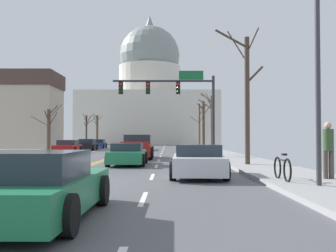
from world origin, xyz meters
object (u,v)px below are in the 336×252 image
Objects in this scene: pickup_truck_near_00 at (136,148)px; pedestrian_00 at (328,147)px; sedan_oncoming_01 at (86,145)px; bicycle_parked at (282,168)px; sedan_oncoming_00 at (67,147)px; sedan_oncoming_02 at (98,144)px; sedan_near_03 at (34,187)px; sedan_near_02 at (197,162)px; signal_gantry at (176,94)px; street_lamp_right at (304,20)px; sedan_near_01 at (127,155)px.

pedestrian_00 is (7.24, -14.75, 0.41)m from pickup_truck_near_00.
sedan_oncoming_01 is 35.28m from bicycle_parked.
sedan_oncoming_02 is at bearing 90.95° from sedan_oncoming_00.
sedan_oncoming_00 is at bearing 128.40° from pickup_truck_near_00.
sedan_near_03 is at bearing -143.60° from pedestrian_00.
pedestrian_00 is (14.38, -32.55, 0.55)m from sedan_oncoming_01.
pickup_truck_near_00 is at bearing 104.29° from sedan_near_02.
pickup_truck_near_00 is 1.30× the size of sedan_near_02.
sedan_oncoming_00 is 2.51× the size of pedestrian_00.
pedestrian_00 reaches higher than sedan_oncoming_02.
signal_gantry is 5.88m from pickup_truck_near_00.
sedan_near_02 is at bearing 125.25° from street_lamp_right.
sedan_near_01 is at bearing 131.42° from pedestrian_00.
sedan_near_02 is 3.36m from bicycle_parked.
sedan_near_02 is 4.50m from pedestrian_00.
sedan_near_01 is at bearing -89.73° from pickup_truck_near_00.
sedan_near_01 is at bearing -77.37° from sedan_oncoming_02.
sedan_near_02 is at bearing -62.47° from sedan_near_01.
sedan_near_03 is at bearing -138.73° from bicycle_parked.
signal_gantry is at bearing -30.24° from sedan_oncoming_00.
sedan_oncoming_00 is 27.69m from pedestrian_00.
sedan_oncoming_01 is (-7.17, 24.37, 0.05)m from sedan_near_01.
sedan_oncoming_00 is at bearing 149.76° from signal_gantry.
signal_gantry is 25.78m from sedan_oncoming_02.
pickup_truck_near_00 reaches higher than sedan_near_03.
sedan_near_03 is at bearing -148.72° from street_lamp_right.
pedestrian_00 reaches higher than sedan_oncoming_01.
street_lamp_right is at bearing -54.75° from sedan_near_02.
street_lamp_right is 4.29× the size of bicycle_parked.
sedan_near_03 is 2.45× the size of pedestrian_00.
sedan_near_03 is (-3.02, -23.44, -4.25)m from signal_gantry.
pedestrian_00 is (1.33, 1.78, -3.54)m from street_lamp_right.
pickup_truck_near_00 is at bearing -51.60° from sedan_oncoming_00.
pedestrian_00 is at bearing -66.16° from sedan_oncoming_01.
pedestrian_00 is at bearing -70.48° from sedan_oncoming_02.
pedestrian_00 reaches higher than sedan_near_01.
pickup_truck_near_00 is 1.28× the size of sedan_oncoming_00.
sedan_oncoming_00 is (-13.00, 25.47, -4.12)m from street_lamp_right.
sedan_near_02 is at bearing -64.53° from sedan_oncoming_00.
sedan_oncoming_02 is 43.76m from pedestrian_00.
sedan_near_02 reaches higher than bicycle_parked.
bicycle_parked is at bearing -69.35° from pickup_truck_near_00.
pedestrian_00 is (14.33, -23.69, 0.58)m from sedan_oncoming_00.
bicycle_parked is at bearing -62.00° from sedan_oncoming_00.
sedan_oncoming_01 is at bearing 111.30° from bicycle_parked.
street_lamp_right is 36.95m from sedan_oncoming_01.
sedan_oncoming_00 is at bearing -89.05° from sedan_oncoming_02.
sedan_near_01 is 6.97m from sedan_near_02.
street_lamp_right is 8.29m from sedan_near_03.
sedan_oncoming_02 is (-13.29, 43.01, -4.13)m from street_lamp_right.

